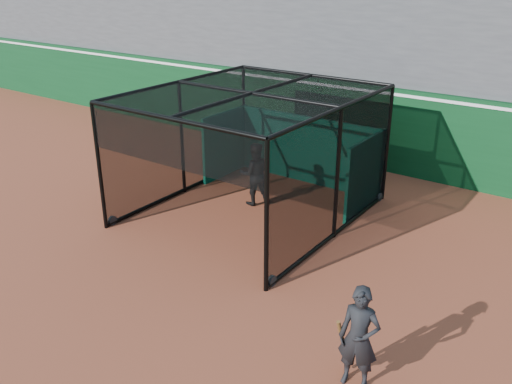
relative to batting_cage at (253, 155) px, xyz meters
The scene contains 6 objects.
ground 4.07m from the batting_cage, 72.93° to the right, with size 120.00×120.00×0.00m, color brown.
outfield_wall 5.01m from the batting_cage, 77.21° to the left, with size 50.00×0.50×2.50m.
grandstand 9.22m from the batting_cage, 82.70° to the left, with size 50.00×7.85×8.95m.
batting_cage is the anchor object (origin of this frame).
batter 0.86m from the batting_cage, 120.42° to the left, with size 0.80×0.62×1.64m, color black.
on_deck_player 6.28m from the batting_cage, 39.97° to the right, with size 0.65×0.47×1.64m.
Camera 1 is at (6.16, -6.37, 5.72)m, focal length 38.00 mm.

